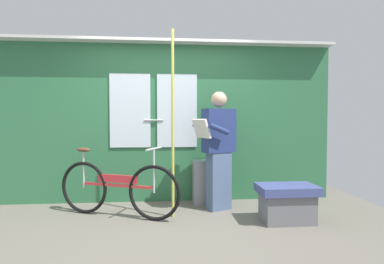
% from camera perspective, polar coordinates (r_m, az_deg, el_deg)
% --- Properties ---
extents(ground_plane, '(6.07, 4.00, 0.04)m').
position_cam_1_polar(ground_plane, '(3.66, -4.54, -17.81)').
color(ground_plane, '#666056').
extents(train_door_wall, '(5.07, 0.28, 2.42)m').
position_cam_1_polar(train_door_wall, '(4.64, -4.78, 2.51)').
color(train_door_wall, '#2D6B42').
rests_on(train_door_wall, ground_plane).
extents(bicycle_near_door, '(1.59, 0.74, 0.90)m').
position_cam_1_polar(bicycle_near_door, '(4.04, -13.92, -10.21)').
color(bicycle_near_door, black).
rests_on(bicycle_near_door, ground_plane).
extents(passenger_reading_newspaper, '(0.62, 0.56, 1.63)m').
position_cam_1_polar(passenger_reading_newspaper, '(4.19, 4.95, -2.94)').
color(passenger_reading_newspaper, slate).
rests_on(passenger_reading_newspaper, ground_plane).
extents(trash_bin_by_wall, '(0.38, 0.28, 0.64)m').
position_cam_1_polar(trash_bin_by_wall, '(4.55, 2.62, -9.37)').
color(trash_bin_by_wall, gray).
rests_on(trash_bin_by_wall, ground_plane).
extents(handrail_pole, '(0.04, 0.04, 2.38)m').
position_cam_1_polar(handrail_pole, '(3.84, -3.63, 1.54)').
color(handrail_pole, '#C6C14C').
rests_on(handrail_pole, ground_plane).
extents(bench_seat_corner, '(0.70, 0.44, 0.45)m').
position_cam_1_polar(bench_seat_corner, '(3.93, 17.44, -12.51)').
color(bench_seat_corner, '#3D477F').
rests_on(bench_seat_corner, ground_plane).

